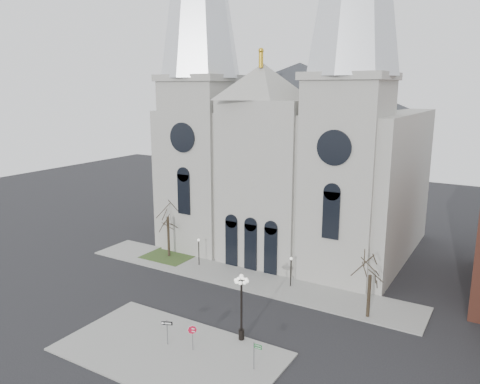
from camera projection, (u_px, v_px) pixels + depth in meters
The scene contains 13 objects.
ground at pixel (179, 318), 43.33m from camera, with size 160.00×160.00×0.00m, color black.
sidewalk_near at pixel (170, 352), 37.62m from camera, with size 18.00×10.00×0.14m, color gray.
sidewalk_far at pixel (240, 277), 52.53m from camera, with size 40.00×6.00×0.14m, color gray.
grass_patch at pixel (169, 256), 58.87m from camera, with size 6.00×5.00×0.18m, color #30461E.
cathedral at pixel (289, 107), 58.45m from camera, with size 33.00×26.66×54.00m.
tree_left at pixel (168, 214), 57.67m from camera, with size 3.20×3.20×7.50m.
tree_right at pixel (370, 272), 42.38m from camera, with size 3.20×3.20×6.00m.
ped_lamp_left at pixel (199, 247), 55.46m from camera, with size 0.32×0.32×3.26m.
ped_lamp_right at pixel (291, 267), 49.45m from camera, with size 0.32×0.32×3.26m.
stop_sign at pixel (192, 332), 37.46m from camera, with size 0.76×0.24×2.16m.
globe_lamp at pixel (241, 299), 38.56m from camera, with size 1.59×1.59×5.85m.
one_way_sign at pixel (167, 328), 38.27m from camera, with size 0.89×0.42×2.17m.
street_name_sign at pixel (255, 354), 34.87m from camera, with size 0.71×0.09×2.22m.
Camera 1 is at (25.26, -31.20, 20.83)m, focal length 35.00 mm.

